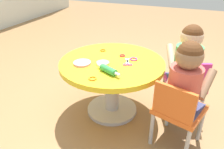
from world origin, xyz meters
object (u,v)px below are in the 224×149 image
(seated_child_left, at_px, (185,79))
(seated_child_right, at_px, (188,57))
(craft_table, at_px, (112,75))
(craft_scissors, at_px, (127,63))
(rolling_pin, at_px, (108,70))
(child_chair_left, at_px, (178,111))
(child_chair_right, at_px, (185,84))

(seated_child_left, bearing_deg, seated_child_right, 2.33)
(seated_child_left, bearing_deg, craft_table, 73.37)
(craft_scissors, bearing_deg, rolling_pin, 159.56)
(seated_child_left, distance_m, seated_child_right, 0.39)
(child_chair_left, bearing_deg, seated_child_right, 0.56)
(child_chair_right, distance_m, craft_scissors, 0.52)
(rolling_pin, bearing_deg, craft_table, 15.08)
(seated_child_right, bearing_deg, child_chair_right, -159.20)
(child_chair_left, relative_size, seated_child_right, 1.05)
(craft_table, bearing_deg, seated_child_left, -106.63)
(child_chair_right, bearing_deg, rolling_pin, 126.21)
(craft_table, relative_size, child_chair_left, 1.58)
(child_chair_left, distance_m, craft_scissors, 0.52)
(seated_child_left, bearing_deg, craft_scissors, 68.59)
(craft_table, height_order, seated_child_right, seated_child_right)
(craft_table, bearing_deg, child_chair_right, -72.49)
(child_chair_left, distance_m, seated_child_left, 0.23)
(craft_table, xyz_separation_m, seated_child_left, (-0.17, -0.58, 0.17))
(child_chair_left, height_order, craft_scissors, child_chair_left)
(seated_child_left, bearing_deg, rolling_pin, 93.05)
(craft_scissors, bearing_deg, seated_child_left, -111.41)
(craft_table, xyz_separation_m, rolling_pin, (-0.20, -0.05, 0.15))
(craft_table, xyz_separation_m, craft_scissors, (0.00, -0.13, 0.13))
(craft_table, height_order, child_chair_right, child_chair_right)
(seated_child_right, bearing_deg, child_chair_left, -179.44)
(seated_child_left, relative_size, child_chair_right, 0.95)
(craft_table, height_order, child_chair_left, child_chair_left)
(craft_table, height_order, craft_scissors, craft_scissors)
(child_chair_left, xyz_separation_m, seated_child_right, (0.43, 0.00, 0.23))
(craft_table, xyz_separation_m, seated_child_right, (0.22, -0.56, 0.17))
(seated_child_left, distance_m, craft_scissors, 0.48)
(seated_child_right, height_order, craft_scissors, seated_child_right)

